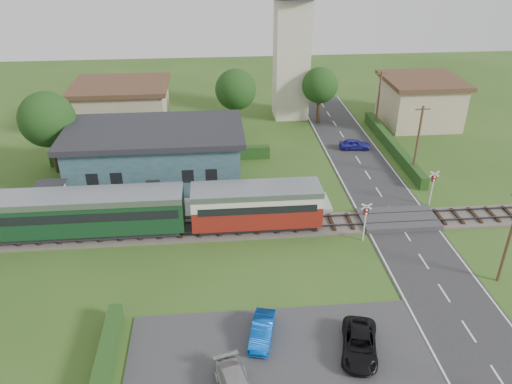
{
  "coord_description": "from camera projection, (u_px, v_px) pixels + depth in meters",
  "views": [
    {
      "loc": [
        -4.62,
        -31.42,
        21.48
      ],
      "look_at": [
        -1.43,
        4.0,
        2.23
      ],
      "focal_mm": 35.0,
      "sensor_mm": 36.0,
      "label": 1
    }
  ],
  "objects": [
    {
      "name": "ground",
      "position": [
        279.0,
        242.0,
        38.11
      ],
      "size": [
        120.0,
        120.0,
        0.0
      ],
      "primitive_type": "plane",
      "color": "#2D4C19"
    },
    {
      "name": "railway_track",
      "position": [
        276.0,
        226.0,
        39.81
      ],
      "size": [
        76.0,
        3.2,
        0.49
      ],
      "color": "#4C443D",
      "rests_on": "ground"
    },
    {
      "name": "road",
      "position": [
        406.0,
        235.0,
        38.89
      ],
      "size": [
        6.0,
        70.0,
        0.05
      ],
      "primitive_type": "cube",
      "color": "#28282B",
      "rests_on": "ground"
    },
    {
      "name": "car_park",
      "position": [
        281.0,
        364.0,
        27.46
      ],
      "size": [
        17.0,
        9.0,
        0.08
      ],
      "primitive_type": "cube",
      "color": "#333335",
      "rests_on": "ground"
    },
    {
      "name": "crossing_deck",
      "position": [
        398.0,
        219.0,
        40.54
      ],
      "size": [
        6.2,
        3.4,
        0.45
      ],
      "primitive_type": "cube",
      "color": "#333335",
      "rests_on": "ground"
    },
    {
      "name": "platform",
      "position": [
        153.0,
        211.0,
        41.77
      ],
      "size": [
        30.0,
        3.0,
        0.45
      ],
      "primitive_type": "cube",
      "color": "gray",
      "rests_on": "ground"
    },
    {
      "name": "equipment_hut",
      "position": [
        51.0,
        199.0,
        40.41
      ],
      "size": [
        2.3,
        2.3,
        2.55
      ],
      "color": "beige",
      "rests_on": "platform"
    },
    {
      "name": "station_building",
      "position": [
        156.0,
        155.0,
        45.67
      ],
      "size": [
        16.0,
        9.0,
        5.3
      ],
      "color": "#446876",
      "rests_on": "ground"
    },
    {
      "name": "train",
      "position": [
        34.0,
        215.0,
        37.37
      ],
      "size": [
        43.2,
        2.9,
        3.4
      ],
      "color": "#232328",
      "rests_on": "ground"
    },
    {
      "name": "church_tower",
      "position": [
        292.0,
        32.0,
        58.16
      ],
      "size": [
        6.0,
        6.0,
        17.6
      ],
      "color": "beige",
      "rests_on": "ground"
    },
    {
      "name": "house_west",
      "position": [
        123.0,
        107.0,
        57.49
      ],
      "size": [
        10.8,
        8.8,
        5.5
      ],
      "color": "tan",
      "rests_on": "ground"
    },
    {
      "name": "house_east",
      "position": [
        420.0,
        101.0,
        59.38
      ],
      "size": [
        8.8,
        8.8,
        5.5
      ],
      "color": "tan",
      "rests_on": "ground"
    },
    {
      "name": "hedge_carpark",
      "position": [
        104.0,
        369.0,
        26.44
      ],
      "size": [
        0.8,
        9.0,
        1.2
      ],
      "primitive_type": "cube",
      "color": "#193814",
      "rests_on": "ground"
    },
    {
      "name": "hedge_roadside",
      "position": [
        392.0,
        146.0,
        52.96
      ],
      "size": [
        0.8,
        18.0,
        1.2
      ],
      "primitive_type": "cube",
      "color": "#193814",
      "rests_on": "ground"
    },
    {
      "name": "hedge_station",
      "position": [
        162.0,
        156.0,
        50.59
      ],
      "size": [
        22.0,
        0.8,
        1.3
      ],
      "primitive_type": "cube",
      "color": "#193814",
      "rests_on": "ground"
    },
    {
      "name": "tree_a",
      "position": [
        47.0,
        120.0,
        46.23
      ],
      "size": [
        5.2,
        5.2,
        8.0
      ],
      "color": "#332316",
      "rests_on": "ground"
    },
    {
      "name": "tree_b",
      "position": [
        236.0,
        90.0,
        55.71
      ],
      "size": [
        4.6,
        4.6,
        7.34
      ],
      "color": "#332316",
      "rests_on": "ground"
    },
    {
      "name": "tree_c",
      "position": [
        320.0,
        86.0,
        58.42
      ],
      "size": [
        4.2,
        4.2,
        6.78
      ],
      "color": "#332316",
      "rests_on": "ground"
    },
    {
      "name": "utility_pole_b",
      "position": [
        510.0,
        236.0,
        32.25
      ],
      "size": [
        1.4,
        0.22,
        7.0
      ],
      "color": "#473321",
      "rests_on": "ground"
    },
    {
      "name": "utility_pole_c",
      "position": [
        418.0,
        141.0,
        46.26
      ],
      "size": [
        1.4,
        0.22,
        7.0
      ],
      "color": "#473321",
      "rests_on": "ground"
    },
    {
      "name": "utility_pole_d",
      "position": [
        378.0,
        101.0,
        56.77
      ],
      "size": [
        1.4,
        0.22,
        7.0
      ],
      "color": "#473321",
      "rests_on": "ground"
    },
    {
      "name": "crossing_signal_near",
      "position": [
        366.0,
        216.0,
        37.24
      ],
      "size": [
        0.84,
        0.28,
        3.28
      ],
      "color": "silver",
      "rests_on": "ground"
    },
    {
      "name": "crossing_signal_far",
      "position": [
        433.0,
        183.0,
        42.01
      ],
      "size": [
        0.84,
        0.28,
        3.28
      ],
      "color": "silver",
      "rests_on": "ground"
    },
    {
      "name": "streetlamp_west",
      "position": [
        48.0,
        122.0,
        52.44
      ],
      "size": [
        0.3,
        0.3,
        5.15
      ],
      "color": "#3F3F47",
      "rests_on": "ground"
    },
    {
      "name": "streetlamp_east",
      "position": [
        380.0,
        92.0,
        61.57
      ],
      "size": [
        0.3,
        0.3,
        5.15
      ],
      "color": "#3F3F47",
      "rests_on": "ground"
    },
    {
      "name": "car_on_road",
      "position": [
        355.0,
        144.0,
        53.31
      ],
      "size": [
        3.39,
        1.63,
        1.12
      ],
      "primitive_type": "imported",
      "rotation": [
        0.0,
        0.0,
        1.47
      ],
      "color": "navy",
      "rests_on": "road"
    },
    {
      "name": "car_park_blue",
      "position": [
        262.0,
        331.0,
        28.89
      ],
      "size": [
        1.98,
        3.59,
        1.12
      ],
      "primitive_type": "imported",
      "rotation": [
        0.0,
        0.0,
        -0.24
      ],
      "color": "#0442A8",
      "rests_on": "car_park"
    },
    {
      "name": "car_park_dark",
      "position": [
        359.0,
        344.0,
        27.96
      ],
      "size": [
        2.92,
        4.52,
        1.16
      ],
      "primitive_type": "imported",
      "rotation": [
        0.0,
        0.0,
        -0.26
      ],
      "color": "black",
      "rests_on": "car_park"
    },
    {
      "name": "pedestrian_near",
      "position": [
        254.0,
        199.0,
        41.17
      ],
      "size": [
        0.73,
        0.51,
        1.91
      ],
      "primitive_type": "imported",
      "rotation": [
        0.0,
        0.0,
        3.06
      ],
      "color": "gray",
      "rests_on": "platform"
    },
    {
      "name": "pedestrian_far",
      "position": [
        79.0,
        207.0,
        40.31
      ],
      "size": [
        0.78,
        0.87,
        1.49
      ],
      "primitive_type": "imported",
      "rotation": [
        0.0,
        0.0,
        1.91
      ],
      "color": "gray",
      "rests_on": "platform"
    }
  ]
}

